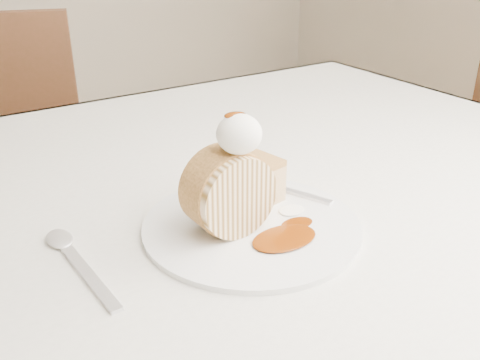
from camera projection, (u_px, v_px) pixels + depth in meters
table at (177, 240)px, 0.78m from camera, size 1.40×0.90×0.75m
chair_far at (6, 154)px, 1.45m from camera, size 0.54×0.54×0.90m
plate at (252, 226)px, 0.63m from camera, size 0.30×0.30×0.01m
roulade_slice at (229, 192)px, 0.60m from camera, size 0.10×0.06×0.10m
cake_chunk at (255, 183)px, 0.68m from camera, size 0.07×0.06×0.05m
whipped_cream at (239, 134)px, 0.57m from camera, size 0.05×0.05×0.04m
caramel_drizzle at (235, 110)px, 0.57m from camera, size 0.02×0.02×0.01m
caramel_pool at (284, 238)px, 0.60m from camera, size 0.09×0.07×0.00m
fork at (293, 192)px, 0.70m from camera, size 0.08×0.15×0.00m
spoon at (90, 277)px, 0.54m from camera, size 0.03×0.17×0.00m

